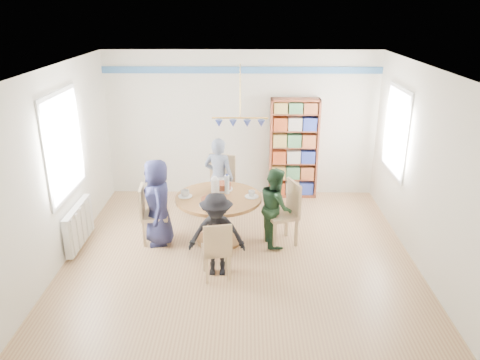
{
  "coord_description": "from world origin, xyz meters",
  "views": [
    {
      "loc": [
        0.09,
        -5.97,
        3.48
      ],
      "look_at": [
        0.0,
        0.4,
        1.05
      ],
      "focal_mm": 35.0,
      "sensor_mm": 36.0,
      "label": 1
    }
  ],
  "objects_px": {
    "person_near": "(217,235)",
    "chair_left": "(150,212)",
    "person_left": "(158,202)",
    "bookshelf": "(294,150)",
    "chair_right": "(286,210)",
    "chair_far": "(221,182)",
    "person_far": "(219,178)",
    "person_right": "(276,207)",
    "chair_near": "(217,248)",
    "dining_table": "(219,208)",
    "radiator": "(79,225)"
  },
  "relations": [
    {
      "from": "dining_table",
      "to": "chair_near",
      "type": "bearing_deg",
      "value": -87.91
    },
    {
      "from": "chair_left",
      "to": "person_near",
      "type": "xyz_separation_m",
      "value": [
        1.08,
        -0.91,
        0.09
      ]
    },
    {
      "from": "chair_far",
      "to": "person_left",
      "type": "height_order",
      "value": "person_left"
    },
    {
      "from": "person_left",
      "to": "chair_near",
      "type": "bearing_deg",
      "value": 26.69
    },
    {
      "from": "chair_near",
      "to": "person_right",
      "type": "distance_m",
      "value": 1.32
    },
    {
      "from": "chair_far",
      "to": "chair_right",
      "type": "bearing_deg",
      "value": -45.43
    },
    {
      "from": "person_far",
      "to": "bookshelf",
      "type": "bearing_deg",
      "value": -127.41
    },
    {
      "from": "person_left",
      "to": "person_far",
      "type": "xyz_separation_m",
      "value": [
        0.86,
        0.97,
        0.03
      ]
    },
    {
      "from": "person_far",
      "to": "bookshelf",
      "type": "relative_size",
      "value": 0.75
    },
    {
      "from": "person_left",
      "to": "person_near",
      "type": "bearing_deg",
      "value": 30.43
    },
    {
      "from": "dining_table",
      "to": "chair_far",
      "type": "height_order",
      "value": "chair_far"
    },
    {
      "from": "radiator",
      "to": "dining_table",
      "type": "bearing_deg",
      "value": 5.04
    },
    {
      "from": "radiator",
      "to": "chair_right",
      "type": "relative_size",
      "value": 1.02
    },
    {
      "from": "person_right",
      "to": "person_near",
      "type": "relative_size",
      "value": 1.03
    },
    {
      "from": "dining_table",
      "to": "person_near",
      "type": "relative_size",
      "value": 1.1
    },
    {
      "from": "radiator",
      "to": "person_left",
      "type": "bearing_deg",
      "value": 6.71
    },
    {
      "from": "chair_near",
      "to": "person_right",
      "type": "bearing_deg",
      "value": 51.17
    },
    {
      "from": "person_left",
      "to": "dining_table",
      "type": "bearing_deg",
      "value": 76.33
    },
    {
      "from": "dining_table",
      "to": "chair_right",
      "type": "bearing_deg",
      "value": -0.6
    },
    {
      "from": "chair_far",
      "to": "bookshelf",
      "type": "xyz_separation_m",
      "value": [
        1.32,
        0.8,
        0.35
      ]
    },
    {
      "from": "radiator",
      "to": "person_left",
      "type": "xyz_separation_m",
      "value": [
        1.18,
        0.14,
        0.32
      ]
    },
    {
      "from": "chair_right",
      "to": "person_far",
      "type": "bearing_deg",
      "value": 139.03
    },
    {
      "from": "person_left",
      "to": "bookshelf",
      "type": "relative_size",
      "value": 0.72
    },
    {
      "from": "radiator",
      "to": "chair_left",
      "type": "relative_size",
      "value": 1.1
    },
    {
      "from": "chair_near",
      "to": "person_left",
      "type": "relative_size",
      "value": 0.63
    },
    {
      "from": "person_left",
      "to": "chair_left",
      "type": "bearing_deg",
      "value": -119.71
    },
    {
      "from": "person_near",
      "to": "chair_left",
      "type": "bearing_deg",
      "value": 140.71
    },
    {
      "from": "bookshelf",
      "to": "radiator",
      "type": "bearing_deg",
      "value": -148.92
    },
    {
      "from": "chair_far",
      "to": "person_near",
      "type": "relative_size",
      "value": 0.88
    },
    {
      "from": "person_near",
      "to": "person_right",
      "type": "bearing_deg",
      "value": 47.7
    },
    {
      "from": "chair_left",
      "to": "person_right",
      "type": "distance_m",
      "value": 1.91
    },
    {
      "from": "chair_left",
      "to": "chair_near",
      "type": "bearing_deg",
      "value": -43.8
    },
    {
      "from": "chair_near",
      "to": "dining_table",
      "type": "bearing_deg",
      "value": 92.09
    },
    {
      "from": "dining_table",
      "to": "bookshelf",
      "type": "xyz_separation_m",
      "value": [
        1.29,
        1.86,
        0.36
      ]
    },
    {
      "from": "chair_left",
      "to": "person_left",
      "type": "height_order",
      "value": "person_left"
    },
    {
      "from": "chair_left",
      "to": "bookshelf",
      "type": "xyz_separation_m",
      "value": [
        2.34,
        1.87,
        0.42
      ]
    },
    {
      "from": "dining_table",
      "to": "person_far",
      "type": "xyz_separation_m",
      "value": [
        -0.05,
        0.92,
        0.14
      ]
    },
    {
      "from": "person_near",
      "to": "chair_near",
      "type": "bearing_deg",
      "value": -84.42
    },
    {
      "from": "chair_left",
      "to": "chair_right",
      "type": "relative_size",
      "value": 0.93
    },
    {
      "from": "person_right",
      "to": "person_far",
      "type": "bearing_deg",
      "value": 34.46
    },
    {
      "from": "chair_left",
      "to": "person_left",
      "type": "relative_size",
      "value": 0.68
    },
    {
      "from": "dining_table",
      "to": "person_far",
      "type": "height_order",
      "value": "person_far"
    },
    {
      "from": "dining_table",
      "to": "chair_near",
      "type": "relative_size",
      "value": 1.55
    },
    {
      "from": "person_near",
      "to": "person_far",
      "type": "bearing_deg",
      "value": 93.21
    },
    {
      "from": "dining_table",
      "to": "person_near",
      "type": "xyz_separation_m",
      "value": [
        0.03,
        -0.92,
        0.03
      ]
    },
    {
      "from": "person_right",
      "to": "bookshelf",
      "type": "relative_size",
      "value": 0.65
    },
    {
      "from": "chair_near",
      "to": "chair_left",
      "type": "bearing_deg",
      "value": 136.2
    },
    {
      "from": "chair_right",
      "to": "chair_far",
      "type": "bearing_deg",
      "value": 134.57
    },
    {
      "from": "radiator",
      "to": "chair_far",
      "type": "xyz_separation_m",
      "value": [
        2.07,
        1.24,
        0.22
      ]
    },
    {
      "from": "chair_far",
      "to": "person_far",
      "type": "bearing_deg",
      "value": -99.95
    }
  ]
}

